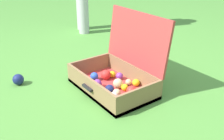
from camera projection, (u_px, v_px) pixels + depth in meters
ground_plane at (103, 87)px, 1.95m from camera, size 16.00×16.00×0.00m
open_suitcase at (118, 73)px, 1.89m from camera, size 0.62×0.47×0.53m
stray_ball_on_grass at (18, 79)px, 1.96m from camera, size 0.08×0.08×0.08m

